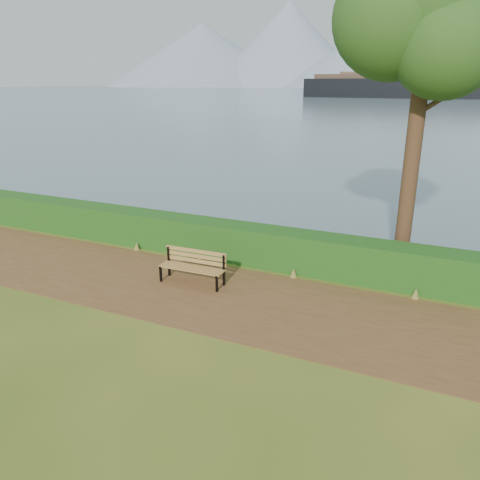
% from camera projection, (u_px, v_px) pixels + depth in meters
% --- Properties ---
extents(ground, '(140.00, 140.00, 0.00)m').
position_uv_depth(ground, '(198.00, 298.00, 10.64)').
color(ground, '#3C5418').
rests_on(ground, ground).
extents(path, '(40.00, 3.40, 0.01)m').
position_uv_depth(path, '(204.00, 293.00, 10.90)').
color(path, brown).
rests_on(path, ground).
extents(hedge, '(32.00, 0.85, 1.00)m').
position_uv_depth(hedge, '(245.00, 243.00, 12.72)').
color(hedge, '#194814').
rests_on(hedge, ground).
extents(water, '(700.00, 510.00, 0.00)m').
position_uv_depth(water, '(453.00, 91.00, 234.45)').
color(water, '#455F70').
rests_on(water, ground).
extents(mountains, '(585.00, 190.00, 70.00)m').
position_uv_depth(mountains, '(450.00, 49.00, 354.86)').
color(mountains, gray).
rests_on(mountains, ground).
extents(bench, '(1.64, 0.53, 0.82)m').
position_uv_depth(bench, '(193.00, 264.00, 11.33)').
color(bench, black).
rests_on(bench, ground).
extents(tree, '(4.06, 3.54, 8.33)m').
position_uv_depth(tree, '(429.00, 9.00, 10.32)').
color(tree, '#341F15').
rests_on(tree, ground).
extents(cargo_ship, '(75.85, 12.00, 23.02)m').
position_uv_depth(cargo_ship, '(448.00, 86.00, 132.52)').
color(cargo_ship, black).
rests_on(cargo_ship, ground).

